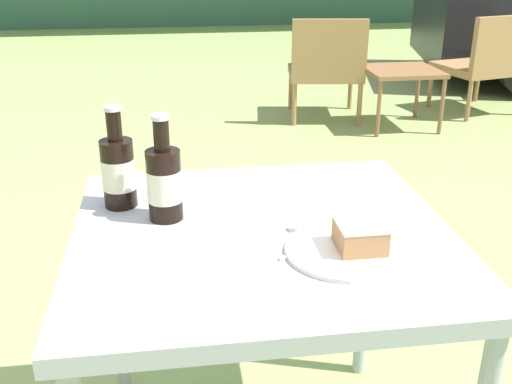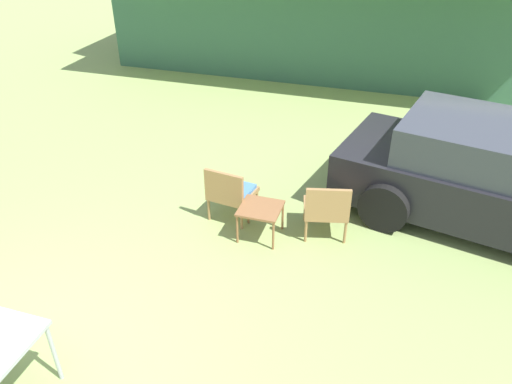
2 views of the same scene
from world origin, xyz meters
TOP-DOWN VIEW (x-y plane):
  - cabin_building at (1.20, 10.57)m, footprint 10.39×4.64m
  - parked_car at (4.47, 4.27)m, footprint 4.65×2.68m
  - wicker_chair_cushioned at (1.00, 3.33)m, footprint 0.63×0.61m
  - wicker_chair_plain at (2.31, 3.31)m, footprint 0.67×0.66m
  - garden_side_table at (1.51, 3.05)m, footprint 0.53×0.51m

SIDE VIEW (x-z plane):
  - garden_side_table at x=1.51m, z-range 0.17..0.61m
  - wicker_chair_cushioned at x=1.00m, z-range 0.03..0.82m
  - wicker_chair_plain at x=2.31m, z-range 0.03..0.83m
  - parked_car at x=4.47m, z-range -0.02..1.37m
  - cabin_building at x=1.20m, z-range 0.01..3.00m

